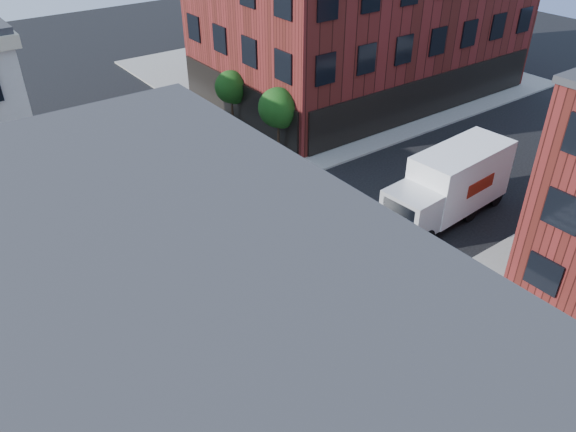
# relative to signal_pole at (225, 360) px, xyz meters

# --- Properties ---
(ground) EXTENTS (120.00, 120.00, 0.00)m
(ground) POSITION_rel_signal_pole_xyz_m (6.72, 6.68, -2.86)
(ground) COLOR black
(ground) RESTS_ON ground
(sidewalk_ne) EXTENTS (30.00, 30.00, 0.15)m
(sidewalk_ne) POSITION_rel_signal_pole_xyz_m (27.72, 27.68, -2.78)
(sidewalk_ne) COLOR gray
(sidewalk_ne) RESTS_ON ground
(building_ne) EXTENTS (25.00, 16.00, 12.00)m
(building_ne) POSITION_rel_signal_pole_xyz_m (27.22, 22.68, 3.14)
(building_ne) COLOR #431510
(building_ne) RESTS_ON ground
(tree_near) EXTENTS (2.69, 2.69, 4.49)m
(tree_near) POSITION_rel_signal_pole_xyz_m (14.28, 16.65, 0.30)
(tree_near) COLOR black
(tree_near) RESTS_ON ground
(tree_far) EXTENTS (2.43, 2.43, 4.07)m
(tree_far) POSITION_rel_signal_pole_xyz_m (14.28, 22.65, 0.02)
(tree_far) COLOR black
(tree_far) RESTS_ON ground
(signal_pole) EXTENTS (1.29, 1.24, 4.60)m
(signal_pole) POSITION_rel_signal_pole_xyz_m (0.00, 0.00, 0.00)
(signal_pole) COLOR black
(signal_pole) RESTS_ON ground
(box_truck) EXTENTS (8.94, 3.24, 3.98)m
(box_truck) POSITION_rel_signal_pole_xyz_m (17.18, 4.31, -0.79)
(box_truck) COLOR white
(box_truck) RESTS_ON ground
(traffic_cone) EXTENTS (0.47, 0.47, 0.67)m
(traffic_cone) POSITION_rel_signal_pole_xyz_m (2.11, 2.29, -2.54)
(traffic_cone) COLOR #FF4A0B
(traffic_cone) RESTS_ON ground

